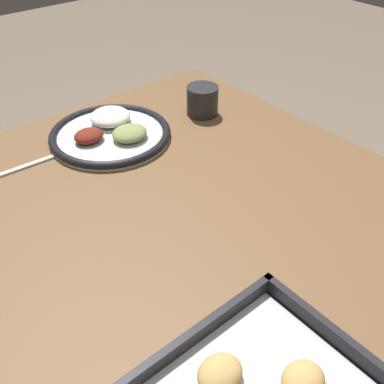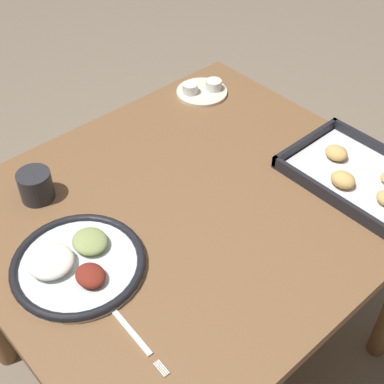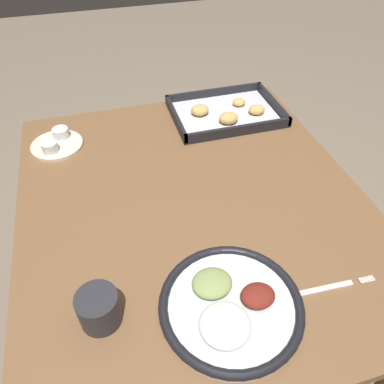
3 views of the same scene
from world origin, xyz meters
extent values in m
cube|color=brown|center=(0.00, 0.00, 0.70)|extent=(0.91, 1.05, 0.03)
cylinder|color=brown|center=(-0.40, -0.47, 0.34)|extent=(0.06, 0.06, 0.69)
cylinder|color=silver|center=(-0.01, -0.32, 0.72)|extent=(0.29, 0.29, 0.01)
torus|color=black|center=(-0.01, -0.32, 0.73)|extent=(0.30, 0.30, 0.02)
ellipsoid|color=white|center=(-0.05, -0.37, 0.75)|extent=(0.10, 0.10, 0.04)
ellipsoid|color=maroon|center=(0.04, -0.33, 0.74)|extent=(0.07, 0.06, 0.03)
ellipsoid|color=#8C9E5B|center=(-0.04, -0.27, 0.74)|extent=(0.09, 0.08, 0.03)
cube|color=silver|center=(0.17, -0.34, 0.72)|extent=(0.17, 0.02, 0.00)
cube|color=black|center=(0.22, 0.25, 0.74)|extent=(0.37, 0.01, 0.03)
cube|color=black|center=(0.05, 0.37, 0.74)|extent=(0.01, 0.26, 0.03)
ellipsoid|color=tan|center=(0.21, 0.32, 0.74)|extent=(0.06, 0.05, 0.04)
ellipsoid|color=tan|center=(0.14, 0.39, 0.74)|extent=(0.06, 0.05, 0.03)
cylinder|color=#28282D|center=(-0.27, -0.28, 0.76)|extent=(0.08, 0.08, 0.08)
camera|label=1|loc=(0.44, 0.54, 1.29)|focal=42.00mm
camera|label=2|loc=(0.70, -0.63, 1.64)|focal=50.00mm
camera|label=3|loc=(-0.20, -0.68, 1.41)|focal=35.00mm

